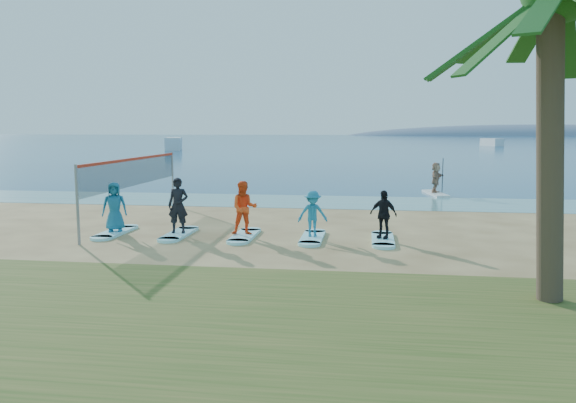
# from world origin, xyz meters

# --- Properties ---
(ground) EXTENTS (600.00, 600.00, 0.00)m
(ground) POSITION_xyz_m (0.00, 0.00, 0.00)
(ground) COLOR tan
(ground) RESTS_ON ground
(shallow_water) EXTENTS (600.00, 600.00, 0.00)m
(shallow_water) POSITION_xyz_m (0.00, 10.50, 0.01)
(shallow_water) COLOR teal
(shallow_water) RESTS_ON ground
(ocean) EXTENTS (600.00, 600.00, 0.00)m
(ocean) POSITION_xyz_m (0.00, 160.00, 0.01)
(ocean) COLOR navy
(ocean) RESTS_ON ground
(island_ridge) EXTENTS (220.00, 56.00, 18.00)m
(island_ridge) POSITION_xyz_m (95.00, 300.00, 0.00)
(island_ridge) COLOR slate
(island_ridge) RESTS_ON ground
(volleyball_net) EXTENTS (0.24, 9.09, 2.50)m
(volleyball_net) POSITION_xyz_m (-5.34, 3.66, 1.90)
(volleyball_net) COLOR gray
(volleyball_net) RESTS_ON ground
(paddleboard) EXTENTS (1.19, 3.07, 0.12)m
(paddleboard) POSITION_xyz_m (7.27, 14.37, 0.06)
(paddleboard) COLOR silver
(paddleboard) RESTS_ON ground
(paddleboarder) EXTENTS (1.03, 1.59, 1.64)m
(paddleboarder) POSITION_xyz_m (7.27, 14.37, 0.94)
(paddleboarder) COLOR tan
(paddleboarder) RESTS_ON paddleboard
(boat_offshore_a) EXTENTS (4.60, 8.63, 2.09)m
(boat_offshore_a) POSITION_xyz_m (-28.95, 74.77, 0.00)
(boat_offshore_a) COLOR silver
(boat_offshore_a) RESTS_ON ground
(boat_offshore_b) EXTENTS (3.88, 6.28, 1.53)m
(boat_offshore_b) POSITION_xyz_m (29.14, 105.23, 0.00)
(boat_offshore_b) COLOR silver
(boat_offshore_b) RESTS_ON ground
(surfboard_0) EXTENTS (0.70, 2.20, 0.09)m
(surfboard_0) POSITION_xyz_m (-4.98, 1.09, 0.04)
(surfboard_0) COLOR #A4F7FF
(surfboard_0) RESTS_ON ground
(student_0) EXTENTS (0.96, 0.78, 1.69)m
(student_0) POSITION_xyz_m (-4.98, 1.09, 0.93)
(student_0) COLOR #1B6484
(student_0) RESTS_ON surfboard_0
(surfboard_1) EXTENTS (0.70, 2.20, 0.09)m
(surfboard_1) POSITION_xyz_m (-2.71, 1.09, 0.04)
(surfboard_1) COLOR #A4F7FF
(surfboard_1) RESTS_ON ground
(student_1) EXTENTS (0.72, 0.51, 1.86)m
(student_1) POSITION_xyz_m (-2.71, 1.09, 1.02)
(student_1) COLOR black
(student_1) RESTS_ON surfboard_1
(surfboard_2) EXTENTS (0.70, 2.20, 0.09)m
(surfboard_2) POSITION_xyz_m (-0.44, 1.09, 0.04)
(surfboard_2) COLOR #A4F7FF
(surfboard_2) RESTS_ON ground
(student_2) EXTENTS (0.99, 0.85, 1.78)m
(student_2) POSITION_xyz_m (-0.44, 1.09, 0.98)
(student_2) COLOR #FF4E1A
(student_2) RESTS_ON surfboard_2
(surfboard_3) EXTENTS (0.70, 2.20, 0.09)m
(surfboard_3) POSITION_xyz_m (1.83, 1.09, 0.04)
(surfboard_3) COLOR #A4F7FF
(surfboard_3) RESTS_ON ground
(student_3) EXTENTS (1.06, 0.75, 1.49)m
(student_3) POSITION_xyz_m (1.83, 1.09, 0.84)
(student_3) COLOR teal
(student_3) RESTS_ON surfboard_3
(surfboard_4) EXTENTS (0.70, 2.20, 0.09)m
(surfboard_4) POSITION_xyz_m (4.09, 1.09, 0.04)
(surfboard_4) COLOR #A4F7FF
(surfboard_4) RESTS_ON ground
(student_4) EXTENTS (0.98, 0.72, 1.55)m
(student_4) POSITION_xyz_m (4.09, 1.09, 0.86)
(student_4) COLOR black
(student_4) RESTS_ON surfboard_4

